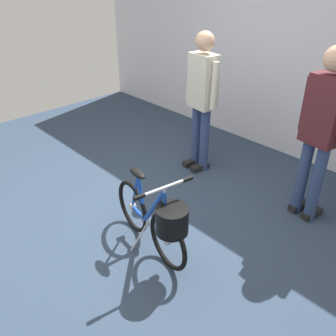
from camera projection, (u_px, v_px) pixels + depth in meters
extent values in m
plane|color=#2D3D51|center=(141.00, 218.00, 3.61)|extent=(6.93, 6.93, 0.00)
cube|color=silver|center=(288.00, 45.00, 4.34)|extent=(6.93, 0.10, 2.75)
torus|color=black|center=(168.00, 241.00, 2.93)|extent=(0.51, 0.12, 0.51)
cylinder|color=#B7B7BC|center=(168.00, 241.00, 2.93)|extent=(0.07, 0.06, 0.06)
torus|color=black|center=(133.00, 206.00, 3.35)|extent=(0.51, 0.12, 0.51)
cylinder|color=#B7B7BC|center=(133.00, 206.00, 3.35)|extent=(0.07, 0.06, 0.06)
cylinder|color=#1947B2|center=(139.00, 213.00, 3.27)|extent=(0.23, 0.07, 0.05)
cylinder|color=#1947B2|center=(154.00, 207.00, 2.97)|extent=(0.36, 0.10, 0.50)
cylinder|color=#1947B2|center=(141.00, 198.00, 3.13)|extent=(0.13, 0.06, 0.43)
cylinder|color=#1947B2|center=(139.00, 213.00, 3.27)|extent=(0.23, 0.06, 0.04)
cylinder|color=#1947B2|center=(166.00, 218.00, 2.83)|extent=(0.08, 0.04, 0.46)
cylinder|color=#1947B2|center=(135.00, 191.00, 3.20)|extent=(0.15, 0.05, 0.42)
ellipsoid|color=black|center=(138.00, 173.00, 3.05)|extent=(0.23, 0.12, 0.05)
cylinder|color=#B7B7BC|center=(164.00, 190.00, 2.72)|extent=(0.03, 0.03, 0.04)
cylinder|color=#B7B7BC|center=(164.00, 188.00, 2.71)|extent=(0.10, 0.44, 0.03)
cylinder|color=black|center=(139.00, 197.00, 2.61)|extent=(0.05, 0.09, 0.04)
cylinder|color=black|center=(187.00, 179.00, 2.82)|extent=(0.05, 0.09, 0.04)
cylinder|color=#B7B7BC|center=(145.00, 220.00, 3.20)|extent=(0.14, 0.04, 0.14)
cylinder|color=#B7B7BC|center=(139.00, 237.00, 3.19)|extent=(0.05, 0.19, 0.24)
cylinder|color=black|center=(172.00, 220.00, 2.76)|extent=(0.30, 0.30, 0.22)
cylinder|color=navy|center=(316.00, 184.00, 3.41)|extent=(0.11, 0.11, 0.81)
cube|color=black|center=(312.00, 214.00, 3.62)|extent=(0.13, 0.25, 0.07)
cylinder|color=navy|center=(302.00, 177.00, 3.53)|extent=(0.11, 0.11, 0.81)
cube|color=black|center=(299.00, 206.00, 3.73)|extent=(0.13, 0.25, 0.07)
cube|color=#4C1E23|center=(325.00, 110.00, 3.11)|extent=(0.35, 0.25, 0.62)
cylinder|color=#4C1E23|center=(306.00, 103.00, 3.27)|extent=(0.11, 0.13, 0.53)
cylinder|color=navy|center=(196.00, 136.00, 4.40)|extent=(0.11, 0.11, 0.79)
cube|color=black|center=(192.00, 162.00, 4.55)|extent=(0.13, 0.25, 0.07)
cylinder|color=navy|center=(204.00, 140.00, 4.28)|extent=(0.11, 0.11, 0.79)
cube|color=black|center=(200.00, 167.00, 4.44)|extent=(0.13, 0.25, 0.07)
cube|color=beige|center=(203.00, 81.00, 3.99)|extent=(0.35, 0.25, 0.61)
cylinder|color=beige|center=(190.00, 77.00, 4.13)|extent=(0.12, 0.13, 0.51)
cylinder|color=beige|center=(214.00, 86.00, 3.83)|extent=(0.11, 0.13, 0.51)
sphere|color=tan|center=(205.00, 41.00, 3.78)|extent=(0.21, 0.21, 0.21)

